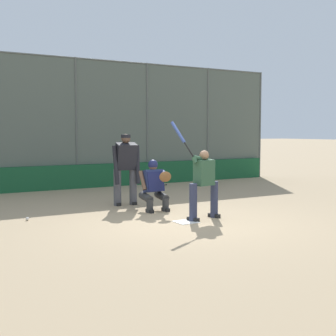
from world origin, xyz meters
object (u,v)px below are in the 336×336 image
(spare_bat_near_backstop, at_px, (159,186))
(baseball_loose, at_px, (27,219))
(batter_at_plate, at_px, (203,182))
(umpire_home, at_px, (126,167))
(catcher_behind_plate, at_px, (155,184))

(spare_bat_near_backstop, bearing_deg, baseball_loose, 2.58)
(batter_at_plate, height_order, spare_bat_near_backstop, batter_at_plate)
(spare_bat_near_backstop, height_order, baseball_loose, baseball_loose)
(spare_bat_near_backstop, bearing_deg, umpire_home, 15.58)
(umpire_home, height_order, spare_bat_near_backstop, umpire_home)
(batter_at_plate, distance_m, spare_bat_near_backstop, 5.87)
(batter_at_plate, xyz_separation_m, spare_bat_near_backstop, (-1.98, -5.47, -0.77))
(batter_at_plate, height_order, catcher_behind_plate, batter_at_plate)
(umpire_home, xyz_separation_m, spare_bat_near_backstop, (-2.60, -2.92, -0.94))
(catcher_behind_plate, bearing_deg, umpire_home, -76.49)
(umpire_home, xyz_separation_m, baseball_loose, (2.67, 0.81, -0.94))
(baseball_loose, bearing_deg, batter_at_plate, 152.08)
(catcher_behind_plate, relative_size, spare_bat_near_backstop, 1.71)
(umpire_home, relative_size, baseball_loose, 24.38)
(baseball_loose, bearing_deg, catcher_behind_plate, 174.26)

